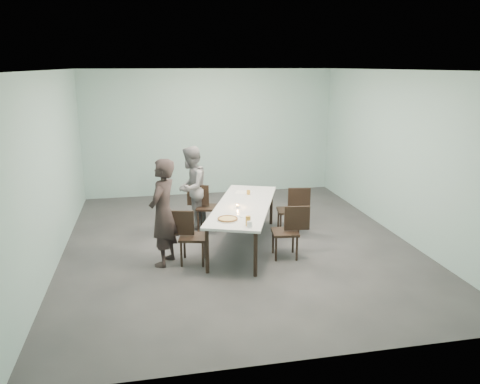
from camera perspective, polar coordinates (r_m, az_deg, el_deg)
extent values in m
plane|color=#333335|center=(8.40, -0.25, -6.27)|extent=(7.00, 7.00, 0.00)
cube|color=#94BAB6|center=(11.38, -3.67, 7.22)|extent=(6.00, 0.02, 3.00)
cube|color=#94BAB6|center=(4.71, 7.97, -4.51)|extent=(6.00, 0.02, 3.00)
cube|color=#94BAB6|center=(7.98, -21.95, 2.70)|extent=(0.02, 7.00, 3.00)
cube|color=#94BAB6|center=(9.03, 18.82, 4.34)|extent=(0.02, 7.00, 3.00)
cube|color=white|center=(7.82, -0.27, 14.65)|extent=(6.00, 7.00, 0.02)
cube|color=white|center=(8.08, 0.43, -1.66)|extent=(1.75, 2.75, 0.04)
cylinder|color=black|center=(7.15, -4.04, -7.21)|extent=(0.06, 0.06, 0.71)
cylinder|color=black|center=(9.40, -0.67, -1.61)|extent=(0.06, 0.06, 0.71)
cylinder|color=black|center=(7.03, 1.90, -7.59)|extent=(0.06, 0.06, 0.71)
cylinder|color=black|center=(9.31, 3.83, -1.82)|extent=(0.06, 0.06, 0.71)
cube|color=black|center=(7.51, -5.74, -5.50)|extent=(0.50, 0.50, 0.04)
cube|color=black|center=(7.46, -7.24, -3.75)|extent=(0.42, 0.13, 0.40)
cylinder|color=black|center=(7.46, -7.16, -7.55)|extent=(0.04, 0.04, 0.41)
cylinder|color=black|center=(7.77, -6.78, -6.59)|extent=(0.04, 0.04, 0.41)
cylinder|color=black|center=(7.42, -4.55, -7.62)|extent=(0.04, 0.04, 0.41)
cylinder|color=black|center=(7.73, -4.27, -6.65)|extent=(0.04, 0.04, 0.41)
cube|color=black|center=(9.02, -3.92, -1.89)|extent=(0.52, 0.52, 0.04)
cube|color=black|center=(8.98, -5.15, -0.40)|extent=(0.42, 0.15, 0.40)
cylinder|color=black|center=(8.95, -5.13, -3.56)|extent=(0.04, 0.04, 0.41)
cylinder|color=black|center=(9.27, -4.79, -2.89)|extent=(0.04, 0.04, 0.41)
cylinder|color=black|center=(8.90, -2.96, -3.62)|extent=(0.04, 0.04, 0.41)
cylinder|color=black|center=(9.22, -2.70, -2.95)|extent=(0.04, 0.04, 0.41)
cube|color=black|center=(7.72, 5.52, -4.91)|extent=(0.47, 0.47, 0.04)
cube|color=black|center=(7.68, 6.96, -3.18)|extent=(0.42, 0.09, 0.40)
cylinder|color=black|center=(7.99, 6.48, -5.96)|extent=(0.04, 0.04, 0.41)
cylinder|color=black|center=(7.68, 6.95, -6.87)|extent=(0.04, 0.04, 0.41)
cylinder|color=black|center=(7.93, 4.05, -6.05)|extent=(0.04, 0.04, 0.41)
cylinder|color=black|center=(7.62, 4.42, -6.98)|extent=(0.04, 0.04, 0.41)
cube|color=black|center=(8.85, 5.95, -2.27)|extent=(0.48, 0.48, 0.04)
cube|color=black|center=(8.81, 7.22, -0.76)|extent=(0.42, 0.11, 0.40)
cylinder|color=black|center=(9.11, 6.83, -3.28)|extent=(0.04, 0.04, 0.41)
cylinder|color=black|center=(8.79, 7.17, -3.98)|extent=(0.04, 0.04, 0.41)
cylinder|color=black|center=(9.06, 4.70, -3.32)|extent=(0.04, 0.04, 0.41)
cylinder|color=black|center=(8.74, 4.97, -4.03)|extent=(0.04, 0.04, 0.41)
imported|color=black|center=(7.39, -9.35, -2.49)|extent=(0.65, 0.74, 1.71)
imported|color=slate|center=(9.03, -5.97, 0.53)|extent=(0.89, 0.97, 1.60)
cylinder|color=white|center=(7.27, -1.51, -3.40)|extent=(0.34, 0.34, 0.01)
cylinder|color=#D2BB77|center=(7.27, -1.51, -3.30)|extent=(0.30, 0.30, 0.01)
torus|color=brown|center=(7.27, -1.51, -3.26)|extent=(0.32, 0.32, 0.03)
cylinder|color=white|center=(7.44, 0.55, -2.96)|extent=(0.18, 0.18, 0.01)
cylinder|color=#BF832A|center=(7.00, 0.99, -3.55)|extent=(0.08, 0.08, 0.15)
cylinder|color=silver|center=(6.95, 1.17, -3.96)|extent=(0.08, 0.08, 0.09)
cylinder|color=silver|center=(7.90, -0.28, -1.79)|extent=(0.06, 0.06, 0.03)
cylinder|color=orange|center=(7.89, -0.28, -1.63)|extent=(0.04, 0.04, 0.01)
cylinder|color=#BF832A|center=(8.70, 1.03, -0.04)|extent=(0.07, 0.07, 0.08)
cube|color=silver|center=(8.85, 0.47, -0.01)|extent=(0.36, 0.31, 0.01)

